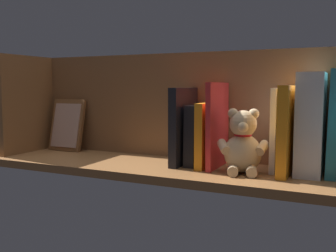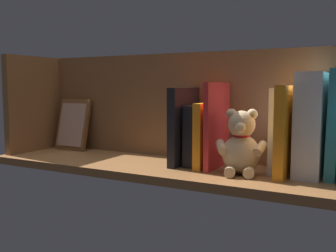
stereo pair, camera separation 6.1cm
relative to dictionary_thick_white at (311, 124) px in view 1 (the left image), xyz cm
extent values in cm
cube|color=brown|center=(35.99, 4.01, -13.36)|extent=(105.42, 27.96, 2.20)
cube|color=brown|center=(35.99, -7.72, 3.27)|extent=(105.42, 1.50, 31.04)
cube|color=brown|center=(86.70, 4.01, 3.27)|extent=(2.40, 21.96, 31.04)
cube|color=teal|center=(-5.21, -0.60, 0.34)|extent=(2.82, 11.95, 25.24)
cube|color=silver|center=(0.00, 0.00, 0.00)|extent=(6.06, 12.95, 24.51)
cube|color=orange|center=(5.21, 1.62, -1.52)|extent=(2.39, 16.38, 21.48)
cube|color=silver|center=(8.11, -0.91, -1.83)|extent=(1.43, 11.33, 20.86)
ellipsoid|color=#D1B284|center=(15.09, 5.24, -7.43)|extent=(10.88, 10.17, 9.66)
sphere|color=#D1B284|center=(15.09, 5.24, -0.11)|extent=(6.64, 6.64, 6.64)
sphere|color=#D1B284|center=(12.67, 4.65, 2.38)|extent=(2.57, 2.57, 2.57)
sphere|color=#D1B284|center=(17.51, 5.84, 2.38)|extent=(2.57, 2.57, 2.57)
sphere|color=beige|center=(14.42, 7.98, -0.60)|extent=(2.57, 2.57, 2.57)
cylinder|color=#D1B284|center=(10.35, 5.32, -5.74)|extent=(2.76, 4.96, 3.57)
cylinder|color=#D1B284|center=(19.26, 7.52, -5.74)|extent=(4.52, 5.20, 3.57)
cylinder|color=#D1B284|center=(12.00, 8.71, -10.97)|extent=(3.36, 4.13, 2.57)
cylinder|color=#D1B284|center=(16.22, 9.75, -10.97)|extent=(3.36, 4.13, 2.57)
torus|color=red|center=(15.09, 5.24, -2.75)|extent=(5.33, 5.33, 0.75)
cube|color=red|center=(22.89, 1.17, -1.12)|extent=(1.55, 15.49, 22.29)
cube|color=orange|center=(25.60, 0.97, -3.77)|extent=(2.11, 15.08, 16.97)
cube|color=black|center=(29.10, -0.17, -4.14)|extent=(3.12, 12.80, 16.27)
cube|color=black|center=(32.65, 1.08, -1.80)|extent=(2.25, 15.31, 20.91)
cube|color=brown|center=(76.75, -3.75, -3.82)|extent=(12.36, 5.21, 17.15)
cube|color=tan|center=(76.75, -3.03, -3.82)|extent=(10.39, 3.75, 14.25)
camera|label=1|loc=(-8.60, 98.69, 8.96)|focal=41.66mm
camera|label=2|loc=(-14.00, 95.95, 8.96)|focal=41.66mm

